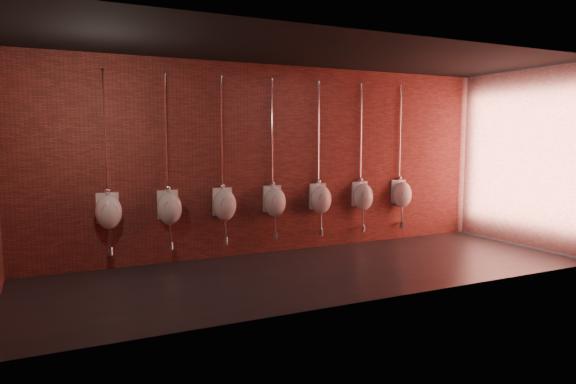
% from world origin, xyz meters
% --- Properties ---
extents(ground, '(8.50, 8.50, 0.00)m').
position_xyz_m(ground, '(0.00, 0.00, 0.00)').
color(ground, black).
rests_on(ground, ground).
extents(room_shell, '(8.54, 3.04, 3.22)m').
position_xyz_m(room_shell, '(0.00, 0.00, 2.01)').
color(room_shell, black).
rests_on(room_shell, ground).
extents(urinal_0, '(0.39, 0.34, 2.72)m').
position_xyz_m(urinal_0, '(-2.85, 1.36, 0.90)').
color(urinal_0, white).
rests_on(urinal_0, ground).
extents(urinal_1, '(0.39, 0.34, 2.72)m').
position_xyz_m(urinal_1, '(-1.95, 1.36, 0.90)').
color(urinal_1, white).
rests_on(urinal_1, ground).
extents(urinal_2, '(0.39, 0.34, 2.72)m').
position_xyz_m(urinal_2, '(-1.06, 1.36, 0.90)').
color(urinal_2, white).
rests_on(urinal_2, ground).
extents(urinal_3, '(0.39, 0.34, 2.72)m').
position_xyz_m(urinal_3, '(-0.16, 1.36, 0.90)').
color(urinal_3, white).
rests_on(urinal_3, ground).
extents(urinal_4, '(0.39, 0.34, 2.72)m').
position_xyz_m(urinal_4, '(0.74, 1.36, 0.90)').
color(urinal_4, white).
rests_on(urinal_4, ground).
extents(urinal_5, '(0.39, 0.34, 2.72)m').
position_xyz_m(urinal_5, '(1.64, 1.36, 0.90)').
color(urinal_5, white).
rests_on(urinal_5, ground).
extents(urinal_6, '(0.39, 0.34, 2.72)m').
position_xyz_m(urinal_6, '(2.53, 1.36, 0.90)').
color(urinal_6, white).
rests_on(urinal_6, ground).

